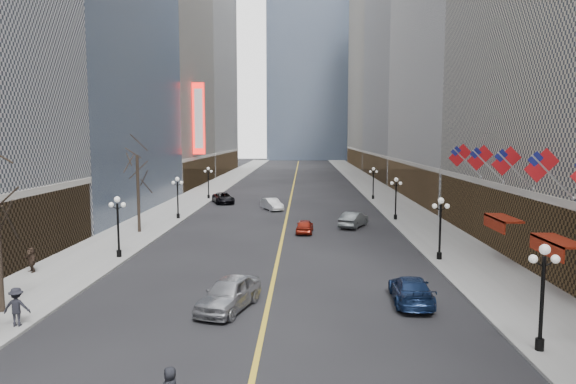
# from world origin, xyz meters

# --- Properties ---
(sidewalk_east) EXTENTS (6.00, 230.00, 0.15)m
(sidewalk_east) POSITION_xyz_m (14.00, 70.00, 0.07)
(sidewalk_east) COLOR gray
(sidewalk_east) RESTS_ON ground
(sidewalk_west) EXTENTS (6.00, 230.00, 0.15)m
(sidewalk_west) POSITION_xyz_m (-14.00, 70.00, 0.07)
(sidewalk_west) COLOR gray
(sidewalk_west) RESTS_ON ground
(lane_line) EXTENTS (0.25, 200.00, 0.02)m
(lane_line) POSITION_xyz_m (0.00, 80.00, 0.01)
(lane_line) COLOR gold
(lane_line) RESTS_ON ground
(bldg_east_c) EXTENTS (26.60, 40.60, 48.80)m
(bldg_east_c) POSITION_xyz_m (29.88, 106.00, 24.18)
(bldg_east_c) COLOR #9C9C9F
(bldg_east_c) RESTS_ON ground
(bldg_east_d) EXTENTS (26.60, 46.60, 62.80)m
(bldg_east_d) POSITION_xyz_m (29.90, 149.00, 31.17)
(bldg_east_d) COLOR #A9A08C
(bldg_east_d) RESTS_ON ground
(bldg_west_c) EXTENTS (26.60, 30.60, 50.80)m
(bldg_west_c) POSITION_xyz_m (-29.88, 87.00, 25.19)
(bldg_west_c) COLOR #A9A08C
(bldg_west_c) RESTS_ON ground
(bldg_west_d) EXTENTS (26.60, 38.60, 72.80)m
(bldg_west_d) POSITION_xyz_m (-29.92, 121.00, 36.17)
(bldg_west_d) COLOR silver
(bldg_west_d) RESTS_ON ground
(streetlamp_east_0) EXTENTS (1.26, 0.44, 4.52)m
(streetlamp_east_0) POSITION_xyz_m (11.80, 14.00, 2.90)
(streetlamp_east_0) COLOR black
(streetlamp_east_0) RESTS_ON sidewalk_east
(streetlamp_east_1) EXTENTS (1.26, 0.44, 4.52)m
(streetlamp_east_1) POSITION_xyz_m (11.80, 30.00, 2.90)
(streetlamp_east_1) COLOR black
(streetlamp_east_1) RESTS_ON sidewalk_east
(streetlamp_east_2) EXTENTS (1.26, 0.44, 4.52)m
(streetlamp_east_2) POSITION_xyz_m (11.80, 48.00, 2.90)
(streetlamp_east_2) COLOR black
(streetlamp_east_2) RESTS_ON sidewalk_east
(streetlamp_east_3) EXTENTS (1.26, 0.44, 4.52)m
(streetlamp_east_3) POSITION_xyz_m (11.80, 66.00, 2.90)
(streetlamp_east_3) COLOR black
(streetlamp_east_3) RESTS_ON sidewalk_east
(streetlamp_west_1) EXTENTS (1.26, 0.44, 4.52)m
(streetlamp_west_1) POSITION_xyz_m (-11.80, 30.00, 2.90)
(streetlamp_west_1) COLOR black
(streetlamp_west_1) RESTS_ON sidewalk_west
(streetlamp_west_2) EXTENTS (1.26, 0.44, 4.52)m
(streetlamp_west_2) POSITION_xyz_m (-11.80, 48.00, 2.90)
(streetlamp_west_2) COLOR black
(streetlamp_west_2) RESTS_ON sidewalk_west
(streetlamp_west_3) EXTENTS (1.26, 0.44, 4.52)m
(streetlamp_west_3) POSITION_xyz_m (-11.80, 66.00, 2.90)
(streetlamp_west_3) COLOR black
(streetlamp_west_3) RESTS_ON sidewalk_west
(flag_2) EXTENTS (2.87, 0.12, 2.87)m
(flag_2) POSITION_xyz_m (15.31, 22.00, 7.29)
(flag_2) COLOR #B2B2B7
(flag_2) RESTS_ON ground
(flag_3) EXTENTS (2.87, 0.12, 2.87)m
(flag_3) POSITION_xyz_m (15.31, 27.00, 7.29)
(flag_3) COLOR #B2B2B7
(flag_3) RESTS_ON ground
(flag_4) EXTENTS (2.87, 0.12, 2.87)m
(flag_4) POSITION_xyz_m (15.31, 32.00, 7.29)
(flag_4) COLOR #B2B2B7
(flag_4) RESTS_ON ground
(flag_5) EXTENTS (2.87, 0.12, 2.87)m
(flag_5) POSITION_xyz_m (15.31, 37.00, 7.29)
(flag_5) COLOR #B2B2B7
(flag_5) RESTS_ON ground
(awning_b) EXTENTS (1.40, 4.00, 0.93)m
(awning_b) POSITION_xyz_m (16.11, 22.00, 3.08)
(awning_b) COLOR maroon
(awning_b) RESTS_ON ground
(awning_c) EXTENTS (1.40, 4.00, 0.93)m
(awning_c) POSITION_xyz_m (16.11, 30.00, 3.08)
(awning_c) COLOR maroon
(awning_c) RESTS_ON ground
(theatre_marquee) EXTENTS (2.00, 0.55, 12.00)m
(theatre_marquee) POSITION_xyz_m (-15.88, 80.00, 12.00)
(theatre_marquee) COLOR red
(theatre_marquee) RESTS_ON ground
(tree_west_far) EXTENTS (3.60, 3.60, 7.92)m
(tree_west_far) POSITION_xyz_m (-13.50, 40.00, 6.24)
(tree_west_far) COLOR #2D231C
(tree_west_far) RESTS_ON sidewalk_west
(car_nb_near) EXTENTS (3.42, 5.43, 1.72)m
(car_nb_near) POSITION_xyz_m (-2.00, 19.09, 0.86)
(car_nb_near) COLOR #97999E
(car_nb_near) RESTS_ON ground
(car_nb_mid) EXTENTS (3.23, 4.61, 1.44)m
(car_nb_mid) POSITION_xyz_m (-2.00, 55.53, 0.72)
(car_nb_mid) COLOR #BCBCBF
(car_nb_mid) RESTS_ON ground
(car_nb_far) EXTENTS (4.01, 5.73, 1.45)m
(car_nb_far) POSITION_xyz_m (-9.00, 61.69, 0.73)
(car_nb_far) COLOR black
(car_nb_far) RESTS_ON ground
(car_sb_near) EXTENTS (2.32, 5.15, 1.47)m
(car_sb_near) POSITION_xyz_m (7.78, 20.46, 0.73)
(car_sb_near) COLOR #132448
(car_sb_near) RESTS_ON ground
(car_sb_mid) EXTENTS (1.76, 3.91, 1.31)m
(car_sb_mid) POSITION_xyz_m (2.00, 40.58, 0.65)
(car_sb_mid) COLOR maroon
(car_sb_mid) RESTS_ON ground
(car_sb_far) EXTENTS (3.41, 4.94, 1.54)m
(car_sb_far) POSITION_xyz_m (6.91, 43.85, 0.77)
(car_sb_far) COLOR #4A4F51
(car_sb_far) RESTS_ON ground
(ped_west_walk) EXTENTS (1.25, 0.65, 1.85)m
(ped_west_walk) POSITION_xyz_m (-11.60, 16.05, 1.07)
(ped_west_walk) COLOR black
(ped_west_walk) RESTS_ON sidewalk_west
(ped_west_far) EXTENTS (1.45, 1.32, 1.64)m
(ped_west_far) POSITION_xyz_m (-16.05, 25.60, 0.97)
(ped_west_far) COLOR #32241B
(ped_west_far) RESTS_ON sidewalk_west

